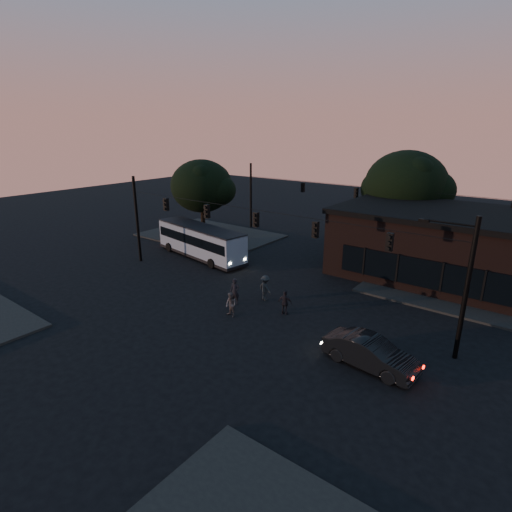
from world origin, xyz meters
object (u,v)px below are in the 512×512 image
Objects in this scene: car at (370,353)px; pedestrian_b at (231,305)px; building at (440,244)px; pedestrian_d at (265,288)px; pedestrian_a at (235,291)px; pedestrian_c at (285,303)px; bus at (200,240)px.

pedestrian_b reaches higher than car.
pedestrian_b is at bearing -118.50° from building.
pedestrian_d is at bearing 95.26° from pedestrian_b.
pedestrian_a is at bearing 86.58° from car.
pedestrian_c is (-5.81, -13.11, -1.91)m from building.
car is 9.13m from pedestrian_b.
pedestrian_a is 1.13× the size of pedestrian_c.
bus is at bearing 74.25° from car.
pedestrian_a is at bearing -24.02° from bus.
building is 9.73× the size of pedestrian_b.
pedestrian_d is at bearing 74.78° from car.
building is at bearing 8.45° from car.
pedestrian_b is (-9.13, 0.05, 0.02)m from car.
bus is at bearing 127.16° from pedestrian_a.
car is 2.62× the size of pedestrian_d.
car is (0.77, -15.45, -1.93)m from building.
pedestrian_d is (10.35, -4.14, -0.73)m from bus.
pedestrian_d is (-2.31, 1.04, 0.09)m from pedestrian_c.
car is 2.97× the size of pedestrian_b.
bus is 11.17m from pedestrian_d.
building reaches higher than pedestrian_d.
bus is 10.89m from pedestrian_a.
car is 10.25m from pedestrian_a.
pedestrian_b is 0.88× the size of pedestrian_d.
pedestrian_a is (-9.36, -13.84, -1.80)m from building.
building is 17.63m from pedestrian_b.
pedestrian_c is at bearing 76.01° from car.
pedestrian_b is 3.43m from pedestrian_c.
pedestrian_a is (-10.12, 1.61, 0.13)m from car.
bus is 20.67m from car.
bus is (-18.47, -7.92, -1.08)m from building.
pedestrian_c is 0.90× the size of pedestrian_d.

